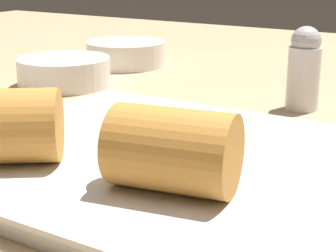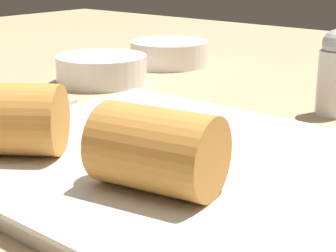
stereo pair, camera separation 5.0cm
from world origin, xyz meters
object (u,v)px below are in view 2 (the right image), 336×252
at_px(salt_shaker, 335,73).
at_px(dipping_bowl_far, 169,52).
at_px(serving_plate, 168,164).
at_px(dipping_bowl_near, 102,68).

bearing_deg(salt_shaker, dipping_bowl_far, 161.78).
xyz_separation_m(serving_plate, dipping_bowl_far, (-0.24, 0.29, 0.01)).
distance_m(dipping_bowl_far, salt_shaker, 0.27).
distance_m(serving_plate, dipping_bowl_near, 0.28).
height_order(dipping_bowl_far, salt_shaker, salt_shaker).
bearing_deg(dipping_bowl_near, dipping_bowl_far, 94.42).
bearing_deg(dipping_bowl_near, serving_plate, -34.73).
bearing_deg(dipping_bowl_near, salt_shaker, 9.53).
xyz_separation_m(serving_plate, salt_shaker, (0.02, 0.20, 0.03)).
bearing_deg(dipping_bowl_far, serving_plate, -50.13).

